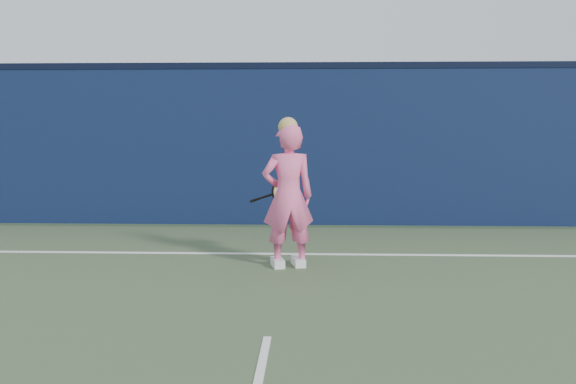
{
  "coord_description": "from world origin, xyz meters",
  "views": [
    {
      "loc": [
        0.32,
        -3.46,
        1.61
      ],
      "look_at": [
        0.07,
        3.36,
        0.86
      ],
      "focal_mm": 38.0,
      "sensor_mm": 36.0,
      "label": 1
    }
  ],
  "objects": [
    {
      "name": "backstop_wall",
      "position": [
        0.0,
        6.5,
        1.25
      ],
      "size": [
        24.0,
        0.4,
        2.5
      ],
      "primitive_type": "cube",
      "color": "#0D1C39",
      "rests_on": "ground"
    },
    {
      "name": "wall_cap",
      "position": [
        0.0,
        6.5,
        2.55
      ],
      "size": [
        24.0,
        0.42,
        0.1
      ],
      "primitive_type": "cube",
      "color": "black",
      "rests_on": "backstop_wall"
    },
    {
      "name": "player",
      "position": [
        0.07,
        3.36,
        0.82
      ],
      "size": [
        0.67,
        0.52,
        1.7
      ],
      "rotation": [
        0.0,
        0.0,
        3.38
      ],
      "color": "pink",
      "rests_on": "ground"
    },
    {
      "name": "racket",
      "position": [
        -0.05,
        3.79,
        0.81
      ],
      "size": [
        0.51,
        0.21,
        0.28
      ],
      "rotation": [
        0.0,
        0.0,
        0.24
      ],
      "color": "black",
      "rests_on": "ground"
    }
  ]
}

